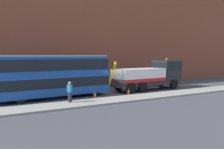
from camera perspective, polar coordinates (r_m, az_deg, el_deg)
The scene contains 8 objects.
ground_plane at distance 27.42m, azimuth -0.65°, elevation -4.18°, with size 120.00×120.00×0.00m, color #424247.
near_kerb at distance 23.94m, azimuth 4.51°, elevation -5.26°, with size 60.00×2.80×0.15m, color gray.
building_facade at distance 33.86m, azimuth -7.13°, elevation 11.09°, with size 60.00×1.50×16.00m.
recovery_tow_truck at distance 30.43m, azimuth 8.56°, elevation -0.06°, with size 10.21×3.16×3.67m.
double_decker_bus at distance 24.54m, azimuth -12.98°, elevation -0.05°, with size 11.15×3.19×4.06m.
pedestrian_onlooker at distance 21.57m, azimuth -9.41°, elevation -3.92°, with size 0.43×0.48×1.71m.
traffic_cone_near_bus at distance 24.00m, azimuth -3.87°, elevation -4.59°, with size 0.36×0.36×0.72m.
traffic_cone_midway at distance 26.14m, azimuth 3.68°, elevation -3.86°, with size 0.36×0.36×0.72m.
Camera 1 is at (-13.86, -23.32, 4.05)m, focal length 40.93 mm.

